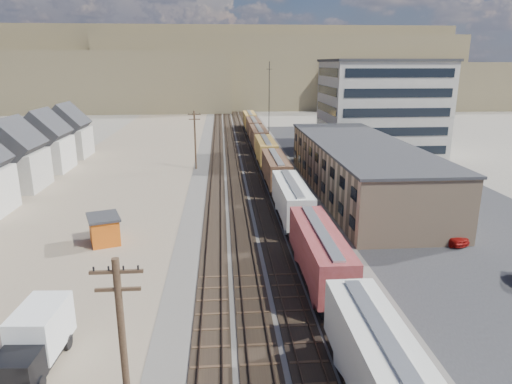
{
  "coord_description": "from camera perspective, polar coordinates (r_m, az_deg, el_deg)",
  "views": [
    {
      "loc": [
        -4.06,
        -35.57,
        17.7
      ],
      "look_at": [
        -0.09,
        16.13,
        3.0
      ],
      "focal_mm": 32.0,
      "sensor_mm": 36.0,
      "label": 1
    }
  ],
  "objects": [
    {
      "name": "utility_pole_south",
      "position": [
        21.96,
        -16.16,
        -19.26
      ],
      "size": [
        2.2,
        0.32,
        10.0
      ],
      "color": "#382619",
      "rests_on": "ground"
    },
    {
      "name": "dirt_yard",
      "position": [
        79.23,
        -15.89,
        2.32
      ],
      "size": [
        24.0,
        180.0,
        0.03
      ],
      "primitive_type": "cube",
      "color": "#826E59",
      "rests_on": "ground"
    },
    {
      "name": "office_tower",
      "position": [
        96.39,
        15.28,
        10.26
      ],
      "size": [
        22.6,
        18.6,
        18.45
      ],
      "color": "#9E998E",
      "rests_on": "ground"
    },
    {
      "name": "utility_pole_north",
      "position": [
        78.68,
        -7.62,
        6.62
      ],
      "size": [
        2.2,
        0.32,
        10.0
      ],
      "color": "#382619",
      "rests_on": "ground"
    },
    {
      "name": "parked_car_blue",
      "position": [
        91.0,
        14.75,
        4.54
      ],
      "size": [
        4.27,
        5.59,
        1.41
      ],
      "primitive_type": "imported",
      "rotation": [
        0.0,
        0.0,
        0.44
      ],
      "color": "navy",
      "rests_on": "ground"
    },
    {
      "name": "box_truck",
      "position": [
        31.51,
        -25.8,
        -16.29
      ],
      "size": [
        2.88,
        6.66,
        3.47
      ],
      "color": "silver",
      "rests_on": "ground"
    },
    {
      "name": "radio_mast",
      "position": [
        96.48,
        1.64,
        10.72
      ],
      "size": [
        1.2,
        0.16,
        18.0
      ],
      "color": "black",
      "rests_on": "ground"
    },
    {
      "name": "warehouse",
      "position": [
        65.03,
        12.77,
        2.96
      ],
      "size": [
        12.4,
        40.4,
        7.25
      ],
      "color": "tan",
      "rests_on": "ground"
    },
    {
      "name": "freight_train",
      "position": [
        74.05,
        1.8,
        4.21
      ],
      "size": [
        3.0,
        119.74,
        4.46
      ],
      "color": "black",
      "rests_on": "ground"
    },
    {
      "name": "hills_north",
      "position": [
        203.57,
        -3.31,
        14.79
      ],
      "size": [
        265.0,
        80.0,
        32.0
      ],
      "color": "brown",
      "rests_on": "ground"
    },
    {
      "name": "asphalt_lot",
      "position": [
        77.28,
        15.46,
        2.02
      ],
      "size": [
        26.0,
        120.0,
        0.04
      ],
      "primitive_type": "cube",
      "color": "#232326",
      "rests_on": "ground"
    },
    {
      "name": "maintenance_shed",
      "position": [
        48.89,
        -18.44,
        -4.41
      ],
      "size": [
        4.18,
        4.71,
        2.87
      ],
      "color": "#D35A13",
      "rests_on": "ground"
    },
    {
      "name": "ground",
      "position": [
        39.94,
        1.94,
        -10.49
      ],
      "size": [
        300.0,
        300.0,
        0.0
      ],
      "primitive_type": "plane",
      "color": "#6B6356",
      "rests_on": "ground"
    },
    {
      "name": "ballast_bed",
      "position": [
        87.47,
        -1.64,
        4.16
      ],
      "size": [
        18.0,
        200.0,
        0.06
      ],
      "primitive_type": "cube",
      "color": "#4C4742",
      "rests_on": "ground"
    },
    {
      "name": "parked_car_far",
      "position": [
        102.21,
        17.63,
        5.57
      ],
      "size": [
        2.1,
        4.83,
        1.62
      ],
      "primitive_type": "imported",
      "rotation": [
        0.0,
        0.0,
        -0.04
      ],
      "color": "white",
      "rests_on": "ground"
    },
    {
      "name": "rail_tracks",
      "position": [
        87.43,
        -2.0,
        4.21
      ],
      "size": [
        11.4,
        200.0,
        0.24
      ],
      "color": "black",
      "rests_on": "ground"
    },
    {
      "name": "parked_car_red",
      "position": [
        50.82,
        22.59,
        -4.81
      ],
      "size": [
        3.62,
        5.36,
        1.7
      ],
      "primitive_type": "imported",
      "rotation": [
        0.0,
        0.0,
        0.36
      ],
      "color": "#A3120F",
      "rests_on": "ground"
    }
  ]
}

